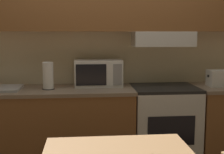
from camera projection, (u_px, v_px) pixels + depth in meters
wall_back at (105, 31)px, 3.43m from camera, size 5.42×0.38×2.55m
lower_counter_main at (47, 131)px, 3.29m from camera, size 1.81×0.62×0.90m
lower_counter_right_stub at (218, 126)px, 3.46m from camera, size 0.53×0.62×0.90m
stove_range at (164, 127)px, 3.41m from camera, size 0.69×0.59×0.90m
microwave at (98, 73)px, 3.37m from camera, size 0.51×0.29×0.28m
toaster at (222, 78)px, 3.37m from camera, size 0.31×0.18×0.17m
paper_towel_roll at (48, 76)px, 3.18m from camera, size 0.12×0.12×0.28m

